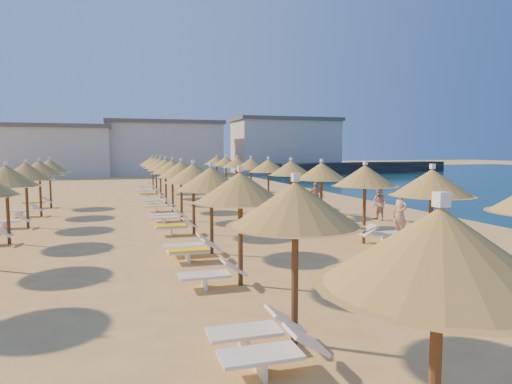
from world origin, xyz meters
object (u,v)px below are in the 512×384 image
object	(u,v)px
jetty	(363,168)
parasol_row_east	(291,169)
beachgoer_b	(379,204)
beachgoer_c	(315,197)
parasol_row_west	(181,170)
beachgoer_a	(400,214)

from	to	relation	value
jetty	parasol_row_east	xyz separation A→B (m)	(-26.40, -38.36, 1.62)
parasol_row_east	beachgoer_b	xyz separation A→B (m)	(3.46, -2.61, -1.58)
beachgoer_b	jetty	bearing A→B (deg)	137.97
jetty	beachgoer_c	distance (m)	45.07
parasol_row_west	parasol_row_east	bearing A→B (deg)	0.00
beachgoer_b	beachgoer_c	size ratio (longest dim) A/B	0.97
beachgoer_b	beachgoer_c	bearing A→B (deg)	-164.23
beachgoer_b	beachgoer_a	world-z (taller)	beachgoer_a
jetty	parasol_row_west	xyz separation A→B (m)	(-31.91, -38.36, 1.62)
parasol_row_east	beachgoer_a	xyz separation A→B (m)	(1.96, -6.46, -1.49)
parasol_row_east	jetty	bearing A→B (deg)	55.46
parasol_row_east	beachgoer_b	world-z (taller)	parasol_row_east
jetty	beachgoer_c	world-z (taller)	beachgoer_c
beachgoer_b	parasol_row_west	bearing A→B (deg)	-119.04
parasol_row_west	beachgoer_b	distance (m)	9.48
parasol_row_east	beachgoer_c	world-z (taller)	parasol_row_east
parasol_row_west	beachgoer_c	distance (m)	7.37
beachgoer_c	parasol_row_west	bearing A→B (deg)	-153.51
beachgoer_b	beachgoer_a	xyz separation A→B (m)	(-1.50, -3.85, 0.09)
parasol_row_west	beachgoer_c	xyz separation A→B (m)	(7.17, 0.69, -1.55)
parasol_row_east	beachgoer_a	world-z (taller)	parasol_row_east
beachgoer_a	parasol_row_west	bearing A→B (deg)	-146.20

